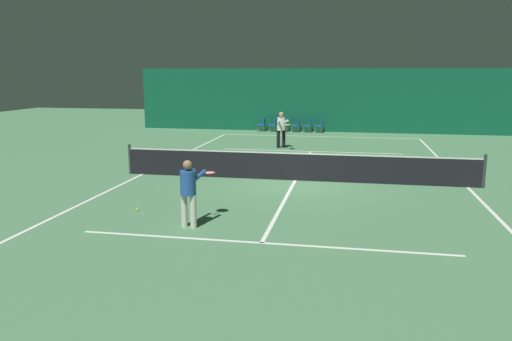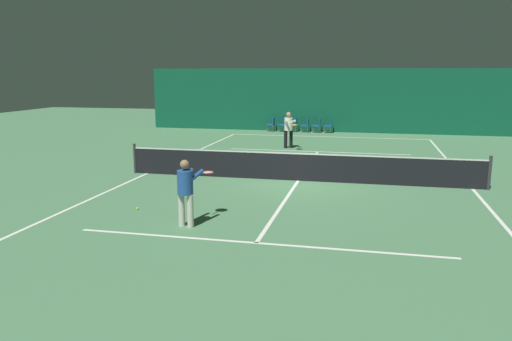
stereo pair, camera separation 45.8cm
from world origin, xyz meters
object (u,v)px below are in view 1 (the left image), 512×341
at_px(player_near, 189,188).
at_px(courtside_chair_1, 274,124).
at_px(courtside_chair_2, 285,124).
at_px(tennis_ball, 137,210).
at_px(courtside_chair_0, 262,124).
at_px(tennis_net, 295,166).
at_px(courtside_chair_5, 320,125).
at_px(player_far, 281,127).
at_px(courtside_chair_3, 297,124).
at_px(courtside_chair_4, 308,124).

distance_m(player_near, courtside_chair_1, 19.36).
relative_size(courtside_chair_2, tennis_ball, 12.73).
height_order(courtside_chair_0, courtside_chair_2, same).
xyz_separation_m(tennis_net, courtside_chair_5, (-0.07, 13.76, -0.03)).
bearing_deg(tennis_ball, courtside_chair_1, 87.55).
bearing_deg(player_far, courtside_chair_3, 156.86).
relative_size(tennis_net, courtside_chair_1, 14.29).
relative_size(player_near, courtside_chair_2, 1.91).
bearing_deg(courtside_chair_2, tennis_ball, -4.65).
height_order(courtside_chair_0, courtside_chair_4, same).
distance_m(courtside_chair_2, courtside_chair_5, 2.12).
distance_m(player_near, courtside_chair_3, 19.34).
bearing_deg(tennis_net, player_near, -108.56).
distance_m(player_far, tennis_ball, 12.00).
relative_size(player_far, courtside_chair_3, 2.05).
bearing_deg(tennis_net, courtside_chair_2, 99.02).
height_order(player_far, courtside_chair_5, player_far).
relative_size(player_far, tennis_ball, 26.12).
bearing_deg(courtside_chair_2, courtside_chair_0, -90.00).
bearing_deg(courtside_chair_2, courtside_chair_5, 90.00).
bearing_deg(courtside_chair_3, tennis_ball, -6.84).
xyz_separation_m(tennis_net, player_far, (-1.50, 7.23, 0.49)).
bearing_deg(courtside_chair_0, tennis_ball, -0.24).
distance_m(player_near, tennis_ball, 2.27).
xyz_separation_m(courtside_chair_2, tennis_ball, (-1.49, -18.29, -0.45)).
distance_m(courtside_chair_0, courtside_chair_2, 1.41).
xyz_separation_m(player_far, courtside_chair_0, (-2.10, 6.53, -0.52)).
height_order(tennis_net, tennis_ball, tennis_net).
bearing_deg(courtside_chair_0, tennis_net, 14.65).
bearing_deg(courtside_chair_2, player_near, 0.92).
distance_m(player_far, courtside_chair_0, 6.88).
distance_m(player_far, courtside_chair_4, 6.59).
relative_size(courtside_chair_0, courtside_chair_2, 1.00).
xyz_separation_m(courtside_chair_2, courtside_chair_4, (1.41, 0.00, 0.00)).
bearing_deg(courtside_chair_5, courtside_chair_2, -90.00).
bearing_deg(courtside_chair_5, player_near, -5.33).
xyz_separation_m(courtside_chair_3, courtside_chair_4, (0.71, 0.00, 0.00)).
bearing_deg(courtside_chair_5, courtside_chair_3, -90.00).
distance_m(courtside_chair_4, courtside_chair_5, 0.71).
bearing_deg(courtside_chair_5, courtside_chair_0, -90.00).
height_order(tennis_net, courtside_chair_1, tennis_net).
height_order(courtside_chair_0, courtside_chair_3, same).
bearing_deg(courtside_chair_1, courtside_chair_2, 90.00).
distance_m(courtside_chair_2, courtside_chair_4, 1.41).
distance_m(tennis_net, courtside_chair_3, 13.84).
distance_m(courtside_chair_1, courtside_chair_4, 2.12).
xyz_separation_m(courtside_chair_3, courtside_chair_5, (1.41, 0.00, 0.00)).
height_order(courtside_chair_3, courtside_chair_4, same).
distance_m(courtside_chair_0, courtside_chair_3, 2.12).
distance_m(courtside_chair_5, tennis_ball, 18.65).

